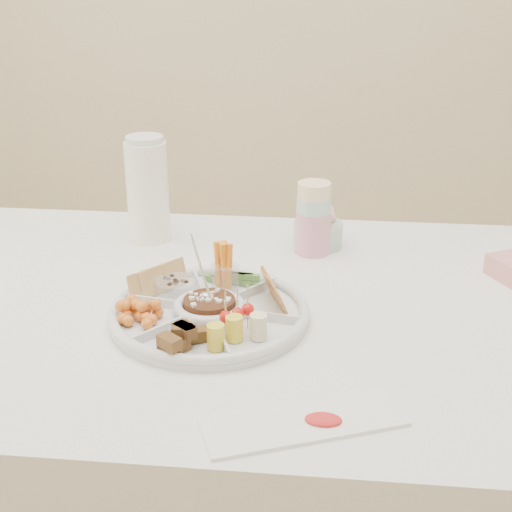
# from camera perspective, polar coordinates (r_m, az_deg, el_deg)

# --- Properties ---
(dining_table) EXTENTS (1.52, 1.02, 0.76)m
(dining_table) POSITION_cam_1_polar(r_m,az_deg,el_deg) (1.66, -0.87, -15.48)
(dining_table) COLOR white
(dining_table) RESTS_ON floor
(party_tray) EXTENTS (0.44, 0.44, 0.04)m
(party_tray) POSITION_cam_1_polar(r_m,az_deg,el_deg) (1.38, -3.75, -4.31)
(party_tray) COLOR silver
(party_tray) RESTS_ON dining_table
(bean_dip) EXTENTS (0.11, 0.11, 0.04)m
(bean_dip) POSITION_cam_1_polar(r_m,az_deg,el_deg) (1.38, -3.76, -4.03)
(bean_dip) COLOR #3B180A
(bean_dip) RESTS_ON party_tray
(tortillas) EXTENTS (0.13, 0.13, 0.06)m
(tortillas) POSITION_cam_1_polar(r_m,az_deg,el_deg) (1.40, 1.48, -2.93)
(tortillas) COLOR olive
(tortillas) RESTS_ON party_tray
(carrot_cucumber) EXTENTS (0.13, 0.13, 0.10)m
(carrot_cucumber) POSITION_cam_1_polar(r_m,az_deg,el_deg) (1.47, -2.13, -0.63)
(carrot_cucumber) COLOR orange
(carrot_cucumber) RESTS_ON party_tray
(pita_raisins) EXTENTS (0.13, 0.13, 0.06)m
(pita_raisins) POSITION_cam_1_polar(r_m,az_deg,el_deg) (1.46, -7.11, -1.86)
(pita_raisins) COLOR tan
(pita_raisins) RESTS_ON party_tray
(cherries) EXTENTS (0.11, 0.11, 0.04)m
(cherries) POSITION_cam_1_polar(r_m,az_deg,el_deg) (1.36, -9.16, -4.39)
(cherries) COLOR orange
(cherries) RESTS_ON party_tray
(granola_chunks) EXTENTS (0.13, 0.13, 0.05)m
(granola_chunks) POSITION_cam_1_polar(r_m,az_deg,el_deg) (1.27, -5.70, -6.37)
(granola_chunks) COLOR #493920
(granola_chunks) RESTS_ON party_tray
(banana_tomato) EXTENTS (0.12, 0.12, 0.08)m
(banana_tomato) POSITION_cam_1_polar(r_m,az_deg,el_deg) (1.28, 0.04, -4.79)
(banana_tomato) COLOR #FFE799
(banana_tomato) RESTS_ON party_tray
(cup_stack) EXTENTS (0.11, 0.11, 0.23)m
(cup_stack) POSITION_cam_1_polar(r_m,az_deg,el_deg) (1.66, 4.64, 3.95)
(cup_stack) COLOR #A9C29F
(cup_stack) RESTS_ON dining_table
(thermos) EXTENTS (0.13, 0.13, 0.26)m
(thermos) POSITION_cam_1_polar(r_m,az_deg,el_deg) (1.75, -8.68, 5.40)
(thermos) COLOR white
(thermos) RESTS_ON dining_table
(flower_bowl) EXTENTS (0.12, 0.12, 0.09)m
(flower_bowl) POSITION_cam_1_polar(r_m,az_deg,el_deg) (1.72, 4.99, 2.21)
(flower_bowl) COLOR #A4B3AA
(flower_bowl) RESTS_ON dining_table
(placemat) EXTENTS (0.32, 0.21, 0.01)m
(placemat) POSITION_cam_1_polar(r_m,az_deg,el_deg) (1.11, 3.81, -13.08)
(placemat) COLOR white
(placemat) RESTS_ON dining_table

